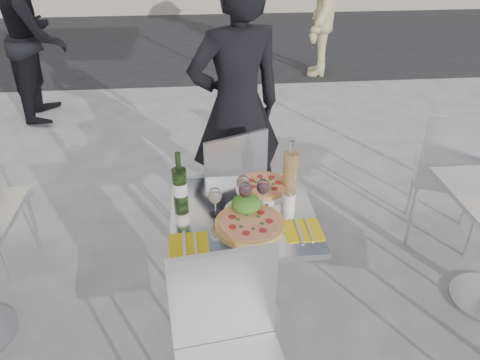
{
  "coord_description": "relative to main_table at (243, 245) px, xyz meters",
  "views": [
    {
      "loc": [
        -0.19,
        -1.92,
        2.1
      ],
      "look_at": [
        0.0,
        0.15,
        0.85
      ],
      "focal_mm": 35.0,
      "sensor_mm": 36.0,
      "label": 1
    }
  ],
  "objects": [
    {
      "name": "ground",
      "position": [
        0.0,
        0.0,
        -0.54
      ],
      "size": [
        80.0,
        80.0,
        0.0
      ],
      "primitive_type": "plane",
      "color": "slate"
    },
    {
      "name": "street_asphalt",
      "position": [
        0.0,
        6.5,
        -0.54
      ],
      "size": [
        24.0,
        5.0,
        0.0
      ],
      "primitive_type": "cube",
      "color": "black",
      "rests_on": "ground"
    },
    {
      "name": "main_table",
      "position": [
        0.0,
        0.0,
        0.0
      ],
      "size": [
        0.72,
        0.72,
        0.75
      ],
      "color": "#B7BABF",
      "rests_on": "ground"
    },
    {
      "name": "chair_far",
      "position": [
        -0.03,
        0.63,
        0.01
      ],
      "size": [
        0.56,
        0.56,
        0.92
      ],
      "rotation": [
        0.0,
        0.0,
        3.56
      ],
      "color": "silver",
      "rests_on": "ground"
    },
    {
      "name": "chair_near",
      "position": [
        -0.12,
        -0.67,
        0.03
      ],
      "size": [
        0.5,
        0.51,
        0.96
      ],
      "rotation": [
        0.0,
        0.0,
        0.14
      ],
      "color": "silver",
      "rests_on": "ground"
    },
    {
      "name": "side_chair_rfar",
      "position": [
        1.43,
        0.57,
        0.06
      ],
      "size": [
        0.61,
        0.61,
        1.01
      ],
      "rotation": [
        0.0,
        0.0,
        2.73
      ],
      "color": "silver",
      "rests_on": "ground"
    },
    {
      "name": "woman_diner",
      "position": [
        0.05,
        0.97,
        0.37
      ],
      "size": [
        0.76,
        0.62,
        1.81
      ],
      "primitive_type": "imported",
      "rotation": [
        0.0,
        0.0,
        3.46
      ],
      "color": "black",
      "rests_on": "ground"
    },
    {
      "name": "pedestrian_a",
      "position": [
        -1.88,
        3.24,
        0.33
      ],
      "size": [
        0.69,
        0.87,
        1.73
      ],
      "primitive_type": "imported",
      "rotation": [
        0.0,
        0.0,
        1.62
      ],
      "color": "black",
      "rests_on": "ground"
    },
    {
      "name": "pedestrian_b",
      "position": [
        1.44,
        4.37,
        0.36
      ],
      "size": [
        0.94,
        1.29,
        1.79
      ],
      "primitive_type": "imported",
      "rotation": [
        0.0,
        0.0,
        4.45
      ],
      "color": "tan",
      "rests_on": "ground"
    },
    {
      "name": "pizza_near",
      "position": [
        0.02,
        -0.11,
        0.22
      ],
      "size": [
        0.34,
        0.34,
        0.02
      ],
      "color": "#E6B75A",
      "rests_on": "main_table"
    },
    {
      "name": "pizza_far",
      "position": [
        0.14,
        0.21,
        0.23
      ],
      "size": [
        0.31,
        0.31,
        0.03
      ],
      "color": "white",
      "rests_on": "main_table"
    },
    {
      "name": "salad_plate",
      "position": [
        0.02,
        0.01,
        0.25
      ],
      "size": [
        0.22,
        0.22,
        0.09
      ],
      "color": "white",
      "rests_on": "main_table"
    },
    {
      "name": "wine_bottle",
      "position": [
        -0.31,
        0.11,
        0.32
      ],
      "size": [
        0.07,
        0.08,
        0.29
      ],
      "color": "#34531F",
      "rests_on": "main_table"
    },
    {
      "name": "carafe",
      "position": [
        0.27,
        0.2,
        0.33
      ],
      "size": [
        0.08,
        0.08,
        0.29
      ],
      "color": "#DEAB5F",
      "rests_on": "main_table"
    },
    {
      "name": "sugar_shaker",
      "position": [
        0.24,
        0.01,
        0.26
      ],
      "size": [
        0.06,
        0.06,
        0.11
      ],
      "color": "white",
      "rests_on": "main_table"
    },
    {
      "name": "wineglass_white_a",
      "position": [
        -0.14,
        -0.01,
        0.32
      ],
      "size": [
        0.07,
        0.07,
        0.16
      ],
      "color": "white",
      "rests_on": "main_table"
    },
    {
      "name": "wineglass_white_b",
      "position": [
        0.01,
        0.1,
        0.32
      ],
      "size": [
        0.07,
        0.07,
        0.16
      ],
      "color": "white",
      "rests_on": "main_table"
    },
    {
      "name": "wineglass_red_a",
      "position": [
        0.01,
        0.03,
        0.32
      ],
      "size": [
        0.07,
        0.07,
        0.16
      ],
      "color": "white",
      "rests_on": "main_table"
    },
    {
      "name": "wineglass_red_b",
      "position": [
        0.11,
        0.05,
        0.32
      ],
      "size": [
        0.07,
        0.07,
        0.16
      ],
      "color": "white",
      "rests_on": "main_table"
    },
    {
      "name": "napkin_left",
      "position": [
        -0.27,
        -0.24,
        0.21
      ],
      "size": [
        0.19,
        0.2,
        0.01
      ],
      "rotation": [
        0.0,
        0.0,
        0.04
      ],
      "color": "yellow",
      "rests_on": "main_table"
    },
    {
      "name": "napkin_right",
      "position": [
        0.27,
        -0.18,
        0.21
      ],
      "size": [
        0.18,
        0.2,
        0.01
      ],
      "rotation": [
        0.0,
        0.0,
        0.01
      ],
      "color": "yellow",
      "rests_on": "main_table"
    }
  ]
}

